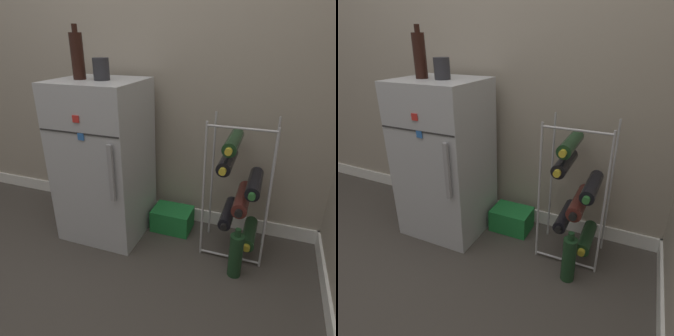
{
  "view_description": "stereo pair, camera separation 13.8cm",
  "coord_description": "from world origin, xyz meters",
  "views": [
    {
      "loc": [
        0.64,
        -1.02,
        1.15
      ],
      "look_at": [
        0.1,
        0.45,
        0.47
      ],
      "focal_mm": 32.0,
      "sensor_mm": 36.0,
      "label": 1
    },
    {
      "loc": [
        0.76,
        -0.96,
        1.15
      ],
      "look_at": [
        0.1,
        0.45,
        0.47
      ],
      "focal_mm": 32.0,
      "sensor_mm": 36.0,
      "label": 2
    }
  ],
  "objects": [
    {
      "name": "ground_plane",
      "position": [
        0.0,
        0.0,
        0.0
      ],
      "size": [
        14.0,
        14.0,
        0.0
      ],
      "primitive_type": "plane",
      "color": "#423D38"
    },
    {
      "name": "wall_back",
      "position": [
        0.0,
        0.73,
        1.24
      ],
      "size": [
        6.96,
        0.07,
        2.5
      ],
      "color": "#9E9384",
      "rests_on": "ground_plane"
    },
    {
      "name": "mini_fridge",
      "position": [
        -0.29,
        0.42,
        0.47
      ],
      "size": [
        0.48,
        0.47,
        0.95
      ],
      "color": "#B7BABF",
      "rests_on": "ground_plane"
    },
    {
      "name": "wine_rack",
      "position": [
        0.51,
        0.48,
        0.4
      ],
      "size": [
        0.34,
        0.32,
        0.79
      ],
      "color": "#B2B2B7",
      "rests_on": "ground_plane"
    },
    {
      "name": "soda_box",
      "position": [
        0.1,
        0.55,
        0.07
      ],
      "size": [
        0.25,
        0.18,
        0.14
      ],
      "color": "#1E7F38",
      "rests_on": "ground_plane"
    },
    {
      "name": "fridge_top_cup",
      "position": [
        -0.25,
        0.4,
        1.0
      ],
      "size": [
        0.09,
        0.09,
        0.11
      ],
      "color": "#28282D",
      "rests_on": "mini_fridge"
    },
    {
      "name": "fridge_top_bottle",
      "position": [
        -0.38,
        0.39,
        1.07
      ],
      "size": [
        0.07,
        0.07,
        0.27
      ],
      "color": "black",
      "rests_on": "mini_fridge"
    },
    {
      "name": "loose_bottle_floor",
      "position": [
        0.54,
        0.26,
        0.13
      ],
      "size": [
        0.07,
        0.07,
        0.28
      ],
      "color": "#19381E",
      "rests_on": "ground_plane"
    }
  ]
}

